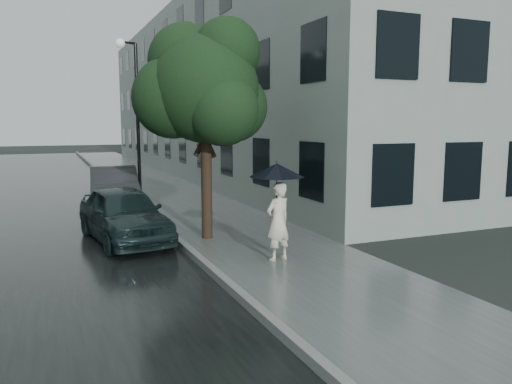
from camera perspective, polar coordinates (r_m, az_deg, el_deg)
name	(u,v)px	position (r m, az deg, el deg)	size (l,w,h in m)	color
ground	(299,272)	(9.69, 4.94, -9.13)	(120.00, 120.00, 0.00)	black
sidewalk	(168,192)	(20.89, -10.01, 0.00)	(3.50, 60.00, 0.01)	slate
kerb_near	(123,193)	(20.55, -14.98, -0.08)	(0.15, 60.00, 0.15)	slate
asphalt_road	(26,200)	(20.38, -24.75, -0.81)	(6.85, 60.00, 0.00)	black
building_near	(226,94)	(29.42, -3.48, 11.14)	(7.02, 36.00, 9.00)	gray
pedestrian	(278,221)	(10.29, 2.54, -3.38)	(0.59, 0.39, 1.63)	silver
umbrella	(277,170)	(10.13, 2.40, 2.50)	(1.40, 1.40, 1.13)	black
street_tree	(204,88)	(12.29, -5.97, 11.75)	(3.36, 3.06, 5.31)	#332619
lamp_post	(134,112)	(18.06, -13.81, 8.88)	(0.83, 0.45, 5.65)	black
car_near	(124,214)	(12.40, -14.87, -2.42)	(1.56, 3.88, 1.32)	#182929
car_far	(114,188)	(17.18, -15.91, 0.47)	(1.47, 4.22, 1.39)	#232528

